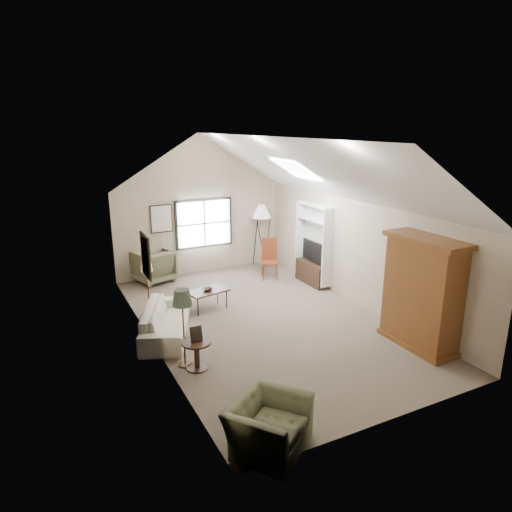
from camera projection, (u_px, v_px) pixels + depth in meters
name	position (u px, v px, depth m)	size (l,w,h in m)	color
room_shell	(265.00, 176.00, 9.31)	(5.01, 8.01, 4.00)	#756553
window	(204.00, 223.00, 13.24)	(1.72, 0.08, 1.42)	black
skylight	(296.00, 169.00, 10.64)	(0.80, 1.20, 0.52)	white
wall_art	(154.00, 236.00, 10.58)	(1.97, 3.71, 0.88)	black
armoire	(422.00, 293.00, 8.78)	(0.60, 1.50, 2.20)	brown
tv_alcove	(314.00, 243.00, 12.27)	(0.32, 1.30, 2.10)	white
media_console	(312.00, 273.00, 12.50)	(0.34, 1.18, 0.60)	#382316
tv_panel	(313.00, 251.00, 12.32)	(0.05, 0.90, 0.55)	black
sofa	(166.00, 320.00, 9.45)	(2.15, 0.84, 0.63)	#ECE7CC
armchair_near	(268.00, 425.00, 6.13)	(1.06, 0.93, 0.69)	#6B724F
armchair_far	(154.00, 266.00, 12.60)	(0.95, 0.98, 0.89)	#5E6143
coffee_table	(208.00, 300.00, 10.75)	(0.94, 0.52, 0.48)	#3D2119
bowl	(208.00, 289.00, 10.68)	(0.22, 0.22, 0.06)	#3D2319
side_table	(197.00, 355.00, 8.14)	(0.54, 0.54, 0.54)	#3A2617
side_chair	(270.00, 259.00, 12.84)	(0.44, 0.44, 1.14)	brown
tripod_lamp	(261.00, 235.00, 13.91)	(0.56, 0.56, 1.93)	silver
dark_lamp	(184.00, 328.00, 8.10)	(0.36, 0.36, 1.50)	#272F21
tan_lamp	(148.00, 287.00, 10.36)	(0.27, 0.27, 1.34)	tan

